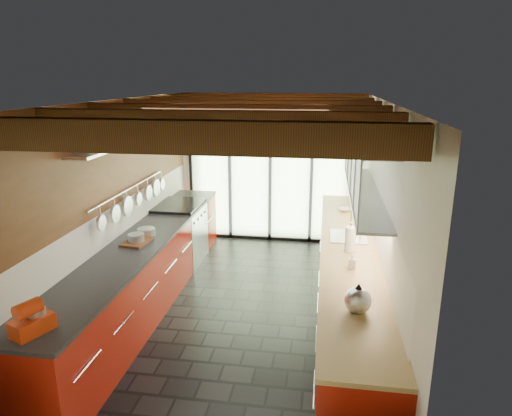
% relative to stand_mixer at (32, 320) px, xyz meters
% --- Properties ---
extents(ground, '(5.50, 5.50, 0.00)m').
position_rel_stand_mixer_xyz_m(ground, '(1.27, 2.24, -1.03)').
color(ground, black).
rests_on(ground, ground).
extents(room_shell, '(5.50, 5.50, 5.50)m').
position_rel_stand_mixer_xyz_m(room_shell, '(1.27, 2.24, 0.62)').
color(room_shell, silver).
rests_on(room_shell, ground).
extents(ceiling_beams, '(3.14, 5.06, 4.90)m').
position_rel_stand_mixer_xyz_m(ceiling_beams, '(1.27, 2.62, 1.43)').
color(ceiling_beams, '#593316').
rests_on(ceiling_beams, ground).
extents(glass_door, '(2.95, 0.10, 2.90)m').
position_rel_stand_mixer_xyz_m(glass_door, '(1.27, 4.94, 0.63)').
color(glass_door, '#C6EAAD').
rests_on(glass_door, ground).
extents(left_counter, '(0.68, 5.00, 0.92)m').
position_rel_stand_mixer_xyz_m(left_counter, '(-0.01, 2.24, -0.57)').
color(left_counter, maroon).
rests_on(left_counter, ground).
extents(range_stove, '(0.66, 0.90, 0.97)m').
position_rel_stand_mixer_xyz_m(range_stove, '(-0.01, 3.69, -0.56)').
color(range_stove, silver).
rests_on(range_stove, ground).
extents(right_counter, '(0.68, 5.00, 0.92)m').
position_rel_stand_mixer_xyz_m(right_counter, '(2.54, 2.24, -0.57)').
color(right_counter, maroon).
rests_on(right_counter, ground).
extents(sink_assembly, '(0.45, 0.52, 0.43)m').
position_rel_stand_mixer_xyz_m(sink_assembly, '(2.56, 2.64, -0.07)').
color(sink_assembly, silver).
rests_on(sink_assembly, right_counter).
extents(upper_cabinets_right, '(0.34, 3.00, 3.00)m').
position_rel_stand_mixer_xyz_m(upper_cabinets_right, '(2.70, 2.54, 0.82)').
color(upper_cabinets_right, silver).
rests_on(upper_cabinets_right, ground).
extents(left_wall_fixtures, '(0.28, 2.60, 0.96)m').
position_rel_stand_mixer_xyz_m(left_wall_fixtures, '(-0.20, 2.53, 0.75)').
color(left_wall_fixtures, silver).
rests_on(left_wall_fixtures, ground).
extents(stand_mixer, '(0.29, 0.36, 0.28)m').
position_rel_stand_mixer_xyz_m(stand_mixer, '(0.00, 0.00, 0.00)').
color(stand_mixer, red).
rests_on(stand_mixer, left_counter).
extents(pot_large, '(0.24, 0.24, 0.12)m').
position_rel_stand_mixer_xyz_m(pot_large, '(-0.00, 2.02, -0.05)').
color(pot_large, silver).
rests_on(pot_large, left_counter).
extents(pot_small, '(0.29, 0.29, 0.09)m').
position_rel_stand_mixer_xyz_m(pot_small, '(-0.00, 2.34, -0.07)').
color(pot_small, silver).
rests_on(pot_small, left_counter).
extents(cutting_board, '(0.31, 0.40, 0.03)m').
position_rel_stand_mixer_xyz_m(cutting_board, '(-0.00, 2.03, -0.10)').
color(cutting_board, brown).
rests_on(cutting_board, left_counter).
extents(kettle, '(0.28, 0.31, 0.27)m').
position_rel_stand_mixer_xyz_m(kettle, '(2.54, 0.72, 0.01)').
color(kettle, silver).
rests_on(kettle, right_counter).
extents(paper_towel, '(0.16, 0.16, 0.35)m').
position_rel_stand_mixer_xyz_m(paper_towel, '(2.54, 2.15, 0.03)').
color(paper_towel, white).
rests_on(paper_towel, right_counter).
extents(soap_bottle, '(0.09, 0.09, 0.16)m').
position_rel_stand_mixer_xyz_m(soap_bottle, '(2.54, 1.65, -0.03)').
color(soap_bottle, silver).
rests_on(soap_bottle, right_counter).
extents(bowl, '(0.22, 0.22, 0.05)m').
position_rel_stand_mixer_xyz_m(bowl, '(2.54, 3.81, -0.09)').
color(bowl, silver).
rests_on(bowl, right_counter).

